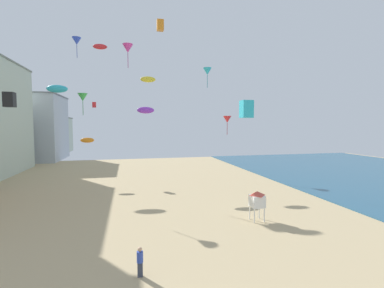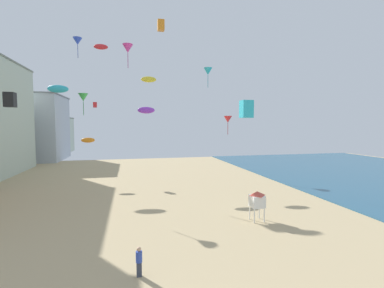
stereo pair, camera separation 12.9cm
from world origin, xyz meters
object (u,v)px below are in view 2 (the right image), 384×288
Objects in this scene: kite_yellow_parafoil at (149,79)px; kite_black_box at (10,100)px; kite_cyan_delta at (208,71)px; kite_purple_parafoil at (146,110)px; kite_cyan_box at (246,109)px; kite_orange_parafoil at (88,140)px; kite_green_delta at (83,97)px; kite_red_delta at (228,119)px; kite_red_box at (95,105)px; kite_magenta_delta at (128,49)px; kite_red_parafoil at (101,47)px; lifeguard_stand at (257,200)px; kite_blue_delta at (78,41)px; kite_flyer at (139,260)px; kite_cyan_parafoil at (58,89)px.

kite_yellow_parafoil is 21.91m from kite_black_box.
kite_cyan_delta is 26.32m from kite_black_box.
kite_cyan_box is (7.33, -15.49, -0.64)m from kite_purple_parafoil.
kite_orange_parafoil is 24.48m from kite_cyan_box.
kite_yellow_parafoil is at bearing 53.42° from kite_green_delta.
kite_red_box reaches higher than kite_red_delta.
kite_magenta_delta is at bearing -10.88° from kite_black_box.
lifeguard_stand is at bearing -55.63° from kite_red_parafoil.
kite_cyan_delta reaches higher than kite_orange_parafoil.
kite_orange_parafoil is 13.57m from kite_red_parafoil.
kite_blue_delta reaches higher than kite_cyan_box.
kite_blue_delta is at bearing 162.21° from kite_cyan_delta.
kite_green_delta is at bearing -78.91° from kite_blue_delta.
kite_blue_delta is at bearing 108.41° from kite_magenta_delta.
lifeguard_stand is (10.09, 6.47, 0.92)m from kite_flyer.
kite_red_delta is (14.69, 26.02, 8.14)m from kite_flyer.
lifeguard_stand is 2.14× the size of kite_black_box.
kite_red_box is (-14.84, 24.97, 1.91)m from kite_cyan_box.
kite_orange_parafoil is at bearing 136.83° from lifeguard_stand.
kite_blue_delta is 17.39m from kite_green_delta.
kite_red_delta is 21.60m from kite_red_parafoil.
kite_cyan_parafoil is (-9.70, 18.96, -1.07)m from kite_magenta_delta.
kite_flyer is at bearing -76.73° from kite_orange_parafoil.
kite_purple_parafoil is at bearing -51.61° from kite_red_box.
kite_green_delta is (-1.03, -10.07, -8.23)m from kite_red_parafoil.
kite_black_box is at bearing -88.73° from kite_cyan_parafoil.
kite_green_delta is (-7.06, -4.92, 1.04)m from kite_purple_parafoil.
kite_blue_delta is at bearing 147.82° from kite_flyer.
kite_cyan_parafoil is 6.35m from kite_red_box.
kite_red_parafoil is at bearing 142.28° from kite_flyer.
kite_red_box is (-15.80, 25.26, 9.56)m from lifeguard_stand.
kite_magenta_delta is 10.46m from kite_green_delta.
kite_purple_parafoil is 0.80× the size of kite_cyan_parafoil.
kite_orange_parafoil is 0.81× the size of kite_purple_parafoil.
kite_magenta_delta is 20.34m from kite_cyan_delta.
lifeguard_stand is at bearing -49.92° from kite_orange_parafoil.
kite_purple_parafoil is at bearing -24.02° from kite_cyan_parafoil.
kite_purple_parafoil is (-9.36, -2.97, -6.03)m from kite_cyan_delta.
kite_cyan_delta is 11.52m from kite_purple_parafoil.
kite_magenta_delta is 24.92m from kite_blue_delta.
kite_yellow_parafoil is (-7.54, 21.39, 13.25)m from lifeguard_stand.
kite_yellow_parafoil reaches higher than kite_black_box.
kite_red_box reaches higher than kite_purple_parafoil.
kite_blue_delta reaches higher than kite_magenta_delta.
kite_yellow_parafoil is at bearing -25.12° from kite_red_box.
kite_purple_parafoil is 12.16m from kite_red_box.
kite_orange_parafoil is 16.17m from kite_blue_delta.
kite_orange_parafoil is (-8.61, -2.20, -9.02)m from kite_yellow_parafoil.
kite_purple_parafoil is at bearing -97.64° from kite_yellow_parafoil.
kite_magenta_delta reaches higher than kite_red_delta.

